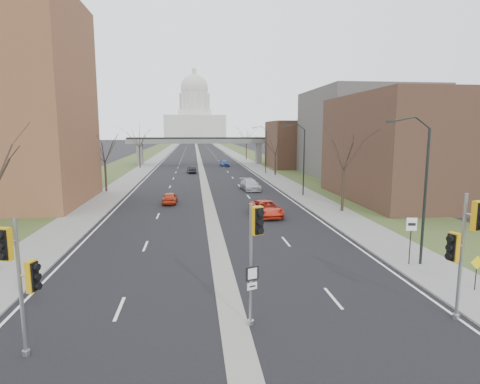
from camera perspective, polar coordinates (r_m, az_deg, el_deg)
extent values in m
plane|color=black|center=(17.60, -0.88, -18.27)|extent=(700.00, 700.00, 0.00)
cube|color=black|center=(165.81, -6.09, 5.92)|extent=(20.00, 600.00, 0.01)
cube|color=gray|center=(165.81, -6.09, 5.92)|extent=(1.20, 600.00, 0.02)
cube|color=gray|center=(166.35, -1.93, 5.99)|extent=(4.00, 600.00, 0.12)
cube|color=gray|center=(166.13, -10.25, 5.85)|extent=(4.00, 600.00, 0.12)
cube|color=#33441F|center=(166.95, 0.14, 6.00)|extent=(8.00, 600.00, 0.10)
cube|color=#33441F|center=(166.61, -12.32, 5.80)|extent=(8.00, 600.00, 0.10)
cube|color=#523226|center=(50.58, 23.87, 5.73)|extent=(16.00, 20.00, 12.00)
cube|color=#534F4C|center=(73.78, 17.18, 7.96)|extent=(18.00, 22.00, 15.00)
cube|color=#523226|center=(88.84, 8.84, 6.70)|extent=(14.00, 14.00, 10.00)
cube|color=slate|center=(96.57, -14.05, 5.21)|extent=(1.20, 2.50, 5.00)
cube|color=slate|center=(97.02, 2.65, 5.47)|extent=(1.20, 2.50, 5.00)
cube|color=slate|center=(95.65, -5.71, 7.19)|extent=(34.00, 3.00, 1.00)
cube|color=black|center=(95.64, -5.72, 7.61)|extent=(34.00, 0.15, 0.50)
cube|color=silver|center=(335.62, -6.41, 9.02)|extent=(48.00, 42.00, 20.00)
cube|color=silver|center=(335.90, -6.45, 11.06)|extent=(26.00, 26.00, 5.00)
cylinder|color=silver|center=(336.40, -6.47, 12.60)|extent=(22.00, 22.00, 14.00)
sphere|color=silver|center=(337.33, -6.51, 14.46)|extent=(22.00, 22.00, 22.00)
cylinder|color=silver|center=(338.68, -6.54, 16.39)|extent=(3.60, 3.60, 4.50)
cylinder|color=black|center=(25.69, 24.80, -0.75)|extent=(0.16, 0.16, 8.00)
cube|color=black|center=(24.27, 20.76, 9.30)|extent=(0.45, 0.18, 0.14)
cylinder|color=black|center=(49.60, 9.06, 4.14)|extent=(0.16, 0.16, 8.00)
cube|color=black|center=(48.88, 6.55, 9.23)|extent=(0.45, 0.18, 0.14)
cylinder|color=black|center=(74.91, 3.70, 5.75)|extent=(0.16, 0.16, 8.00)
cube|color=black|center=(74.43, 1.96, 9.09)|extent=(0.45, 0.18, 0.14)
cylinder|color=#382B21|center=(55.14, -18.55, 2.03)|extent=(0.28, 0.28, 3.75)
cylinder|color=#382B21|center=(88.54, -14.06, 4.75)|extent=(0.28, 0.28, 4.25)
cylinder|color=#382B21|center=(40.75, 14.40, 0.17)|extent=(0.28, 0.28, 4.00)
cylinder|color=#382B21|center=(72.35, 5.04, 3.84)|extent=(0.28, 0.28, 3.50)
cylinder|color=#382B21|center=(111.71, 0.90, 5.78)|extent=(0.28, 0.28, 4.25)
cylinder|color=gray|center=(16.34, -28.76, -11.94)|extent=(0.14, 0.14, 5.05)
cylinder|color=gray|center=(17.30, -28.14, -19.51)|extent=(0.27, 0.27, 0.19)
cube|color=#C18C0B|center=(15.48, -30.38, -6.40)|extent=(0.51, 0.49, 1.12)
cube|color=#C18C0B|center=(15.88, -27.52, -10.58)|extent=(0.49, 0.51, 1.12)
cylinder|color=gray|center=(16.57, 1.54, -10.41)|extent=(0.14, 0.14, 5.12)
cylinder|color=gray|center=(17.53, 1.51, -18.04)|extent=(0.28, 0.28, 0.20)
cube|color=#C18C0B|center=(15.61, 2.47, -4.09)|extent=(0.53, 0.52, 1.13)
cube|color=black|center=(16.66, 1.54, -11.37)|extent=(0.56, 0.26, 0.59)
cube|color=silver|center=(16.86, 1.53, -13.10)|extent=(0.43, 0.20, 0.30)
cylinder|color=gray|center=(19.37, 28.94, -8.15)|extent=(0.15, 0.15, 5.46)
cylinder|color=gray|center=(20.24, 28.37, -15.30)|extent=(0.29, 0.29, 0.21)
cube|color=#C18C0B|center=(18.65, 30.65, -2.93)|extent=(0.55, 0.54, 1.21)
cube|color=#C18C0B|center=(18.83, 28.09, -6.90)|extent=(0.54, 0.55, 1.21)
cylinder|color=black|center=(25.92, 23.03, -6.85)|extent=(0.07, 0.07, 2.44)
cube|color=silver|center=(25.64, 23.20, -4.22)|extent=(0.61, 0.13, 0.78)
cylinder|color=black|center=(23.47, 30.51, -10.27)|extent=(0.05, 0.05, 1.43)
cube|color=yellow|center=(23.27, 30.65, -8.60)|extent=(0.69, 0.05, 0.69)
imported|color=#B93015|center=(44.95, -9.93, -0.82)|extent=(1.62, 3.80, 1.28)
imported|color=black|center=(76.68, -6.91, 3.17)|extent=(1.88, 4.12, 1.31)
imported|color=red|center=(37.88, 3.77, -2.35)|extent=(2.86, 5.40, 1.45)
imported|color=#A7A8AF|center=(54.18, 1.46, 1.04)|extent=(2.62, 5.33, 1.49)
imported|color=navy|center=(90.54, -2.23, 4.12)|extent=(2.20, 4.45, 1.46)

